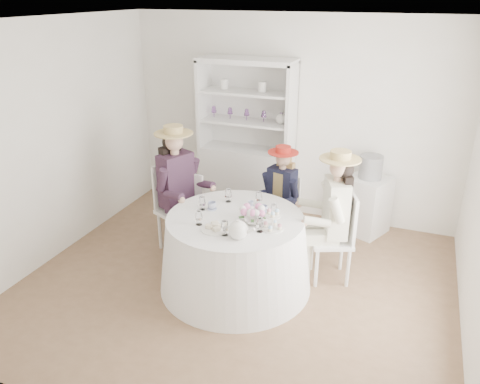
% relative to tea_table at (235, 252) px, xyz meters
% --- Properties ---
extents(ground, '(4.50, 4.50, 0.00)m').
position_rel_tea_table_xyz_m(ground, '(0.01, 0.01, -0.40)').
color(ground, brown).
rests_on(ground, ground).
extents(ceiling, '(4.50, 4.50, 0.00)m').
position_rel_tea_table_xyz_m(ceiling, '(0.01, 0.01, 2.30)').
color(ceiling, white).
rests_on(ceiling, wall_back).
extents(wall_back, '(4.50, 0.00, 4.50)m').
position_rel_tea_table_xyz_m(wall_back, '(0.01, 2.01, 0.95)').
color(wall_back, white).
rests_on(wall_back, ground).
extents(wall_front, '(4.50, 0.00, 4.50)m').
position_rel_tea_table_xyz_m(wall_front, '(0.01, -1.99, 0.95)').
color(wall_front, white).
rests_on(wall_front, ground).
extents(wall_left, '(0.00, 4.50, 4.50)m').
position_rel_tea_table_xyz_m(wall_left, '(-2.24, 0.01, 0.95)').
color(wall_left, white).
rests_on(wall_left, ground).
extents(tea_table, '(1.62, 1.62, 0.81)m').
position_rel_tea_table_xyz_m(tea_table, '(0.00, 0.00, 0.00)').
color(tea_table, white).
rests_on(tea_table, ground).
extents(hutch, '(1.35, 0.67, 2.15)m').
position_rel_tea_table_xyz_m(hutch, '(-0.53, 1.78, 0.36)').
color(hutch, silver).
rests_on(hutch, ground).
extents(side_table, '(0.64, 0.64, 0.76)m').
position_rel_tea_table_xyz_m(side_table, '(1.13, 1.76, -0.03)').
color(side_table, silver).
rests_on(side_table, ground).
extents(hatbox, '(0.34, 0.34, 0.29)m').
position_rel_tea_table_xyz_m(hatbox, '(1.13, 1.76, 0.50)').
color(hatbox, black).
rests_on(hatbox, side_table).
extents(guest_left, '(0.65, 0.59, 1.56)m').
position_rel_tea_table_xyz_m(guest_left, '(-0.91, 0.48, 0.47)').
color(guest_left, silver).
rests_on(guest_left, ground).
extents(guest_mid, '(0.48, 0.52, 1.28)m').
position_rel_tea_table_xyz_m(guest_mid, '(0.18, 1.02, 0.32)').
color(guest_mid, silver).
rests_on(guest_mid, ground).
extents(guest_right, '(0.62, 0.56, 1.48)m').
position_rel_tea_table_xyz_m(guest_right, '(0.91, 0.49, 0.43)').
color(guest_right, silver).
rests_on(guest_right, ground).
extents(spare_chair, '(0.45, 0.45, 0.95)m').
position_rel_tea_table_xyz_m(spare_chair, '(-0.82, 0.75, 0.11)').
color(spare_chair, silver).
rests_on(spare_chair, ground).
extents(teacup_a, '(0.10, 0.10, 0.07)m').
position_rel_tea_table_xyz_m(teacup_a, '(-0.30, 0.09, 0.45)').
color(teacup_a, white).
rests_on(teacup_a, tea_table).
extents(teacup_b, '(0.06, 0.06, 0.06)m').
position_rel_tea_table_xyz_m(teacup_b, '(0.07, 0.29, 0.44)').
color(teacup_b, white).
rests_on(teacup_b, tea_table).
extents(teacup_c, '(0.11, 0.11, 0.07)m').
position_rel_tea_table_xyz_m(teacup_c, '(0.24, 0.20, 0.45)').
color(teacup_c, white).
rests_on(teacup_c, tea_table).
extents(flower_bowl, '(0.25, 0.25, 0.05)m').
position_rel_tea_table_xyz_m(flower_bowl, '(0.23, -0.06, 0.43)').
color(flower_bowl, white).
rests_on(flower_bowl, tea_table).
extents(flower_arrangement, '(0.20, 0.19, 0.07)m').
position_rel_tea_table_xyz_m(flower_arrangement, '(0.19, -0.01, 0.50)').
color(flower_arrangement, pink).
rests_on(flower_arrangement, tea_table).
extents(table_teapot, '(0.26, 0.18, 0.19)m').
position_rel_tea_table_xyz_m(table_teapot, '(0.19, -0.39, 0.49)').
color(table_teapot, white).
rests_on(table_teapot, tea_table).
extents(sandwich_plate, '(0.28, 0.28, 0.06)m').
position_rel_tea_table_xyz_m(sandwich_plate, '(-0.08, -0.32, 0.42)').
color(sandwich_plate, white).
rests_on(sandwich_plate, tea_table).
extents(cupcake_stand, '(0.21, 0.21, 0.20)m').
position_rel_tea_table_xyz_m(cupcake_stand, '(0.43, -0.11, 0.48)').
color(cupcake_stand, white).
rests_on(cupcake_stand, tea_table).
extents(stemware_set, '(0.84, 0.84, 0.15)m').
position_rel_tea_table_xyz_m(stemware_set, '(0.00, -0.00, 0.48)').
color(stemware_set, white).
rests_on(stemware_set, tea_table).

